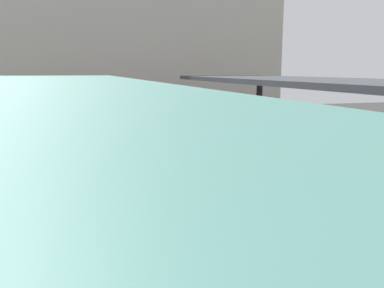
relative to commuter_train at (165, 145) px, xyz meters
The scene contains 6 objects.
rail_far_side 7.98m from the commuter_train, 84.73° to the right, with size 0.08×28.00×0.14m, color slate.
commuter_train is the anchor object (origin of this frame).
canopy_left 7.84m from the commuter_train, 120.66° to the right, with size 4.18×21.00×3.29m.
canopy_right 7.83m from the commuter_train, 59.34° to the right, with size 4.18×21.00×3.25m.
passenger_mid_platform 7.37m from the commuter_train, 69.19° to the right, with size 0.36×0.36×1.68m.
station_building_backdrop 12.79m from the commuter_train, 85.76° to the left, with size 18.00×6.00×11.00m, color beige.
Camera 1 is at (-3.32, -6.71, 4.52)m, focal length 37.70 mm.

